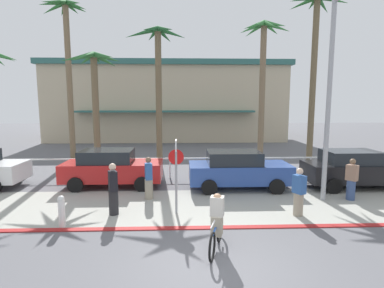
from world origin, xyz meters
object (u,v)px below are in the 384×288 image
at_px(stop_sign_bike_lane, 176,166).
at_px(pedestrian_0, 299,194).
at_px(car_black_3, 354,169).
at_px(pedestrian_1, 149,180).
at_px(pedestrian_3, 351,181).
at_px(streetlight_curb, 332,89).
at_px(bollard_0, 62,211).
at_px(palm_tree_5, 263,57).
at_px(car_red_1, 112,168).
at_px(palm_tree_6, 316,41).
at_px(pedestrian_2, 113,191).
at_px(palm_tree_2, 67,43).
at_px(palm_tree_3, 94,80).
at_px(car_blue_2, 238,170).
at_px(palm_tree_4, 158,67).
at_px(cyclist_blue_0, 217,223).

bearing_deg(stop_sign_bike_lane, pedestrian_0, -5.18).
xyz_separation_m(car_black_3, pedestrian_0, (-3.80, -3.32, -0.11)).
height_order(pedestrian_1, pedestrian_3, pedestrian_1).
distance_m(streetlight_curb, pedestrian_1, 7.69).
xyz_separation_m(bollard_0, pedestrian_1, (2.38, 2.65, 0.27)).
height_order(palm_tree_5, pedestrian_3, palm_tree_5).
relative_size(bollard_0, car_black_3, 0.23).
bearing_deg(palm_tree_5, car_red_1, -149.33).
relative_size(palm_tree_6, pedestrian_2, 5.59).
bearing_deg(car_red_1, streetlight_curb, -16.36).
xyz_separation_m(palm_tree_2, palm_tree_3, (2.44, -3.02, -2.50)).
relative_size(palm_tree_5, car_blue_2, 1.95).
bearing_deg(palm_tree_3, palm_tree_5, 9.00).
distance_m(palm_tree_4, car_blue_2, 7.84).
height_order(palm_tree_6, car_red_1, palm_tree_6).
height_order(car_red_1, car_blue_2, same).
bearing_deg(pedestrian_2, pedestrian_0, -2.99).
distance_m(streetlight_curb, palm_tree_6, 8.10).
bearing_deg(palm_tree_6, pedestrian_1, -144.80).
relative_size(streetlight_curb, palm_tree_5, 0.87).
bearing_deg(palm_tree_6, pedestrian_3, -100.63).
bearing_deg(pedestrian_2, pedestrian_1, 58.47).
bearing_deg(palm_tree_4, streetlight_curb, -44.67).
xyz_separation_m(car_red_1, cyclist_blue_0, (4.06, -6.13, -0.18)).
xyz_separation_m(stop_sign_bike_lane, palm_tree_4, (-1.10, 7.76, 4.11)).
xyz_separation_m(streetlight_curb, pedestrian_2, (-7.85, -1.06, -3.44)).
height_order(streetlight_curb, car_blue_2, streetlight_curb).
height_order(palm_tree_6, pedestrian_1, palm_tree_6).
height_order(pedestrian_1, pedestrian_2, pedestrian_2).
height_order(bollard_0, car_blue_2, car_blue_2).
height_order(bollard_0, pedestrian_0, pedestrian_0).
xyz_separation_m(palm_tree_5, cyclist_blue_0, (-3.98, -10.89, -5.80)).
bearing_deg(car_black_3, palm_tree_2, 155.11).
bearing_deg(pedestrian_2, car_blue_2, 32.03).
relative_size(pedestrian_0, pedestrian_2, 0.92).
distance_m(stop_sign_bike_lane, pedestrian_0, 4.22).
relative_size(palm_tree_3, car_blue_2, 1.48).
bearing_deg(car_black_3, palm_tree_5, 117.89).
bearing_deg(cyclist_blue_0, stop_sign_bike_lane, 112.91).
bearing_deg(car_blue_2, streetlight_curb, -32.62).
bearing_deg(palm_tree_4, palm_tree_3, -164.40).
height_order(streetlight_curb, palm_tree_6, palm_tree_6).
bearing_deg(pedestrian_3, palm_tree_5, 103.72).
bearing_deg(pedestrian_1, palm_tree_2, 125.27).
relative_size(palm_tree_6, car_red_1, 2.27).
distance_m(streetlight_curb, pedestrian_2, 8.63).
bearing_deg(stop_sign_bike_lane, pedestrian_2, -178.73).
relative_size(car_black_3, pedestrian_1, 2.60).
distance_m(palm_tree_3, palm_tree_4, 3.59).
bearing_deg(palm_tree_5, streetlight_curb, -84.84).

